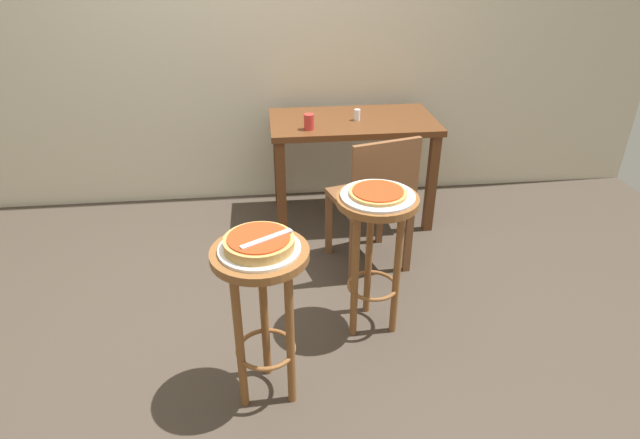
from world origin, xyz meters
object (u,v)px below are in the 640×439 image
at_px(stool_middle, 376,234).
at_px(pizza_middle, 378,192).
at_px(wooden_chair, 374,198).
at_px(pizza_foreground, 259,242).
at_px(serving_plate_middle, 378,196).
at_px(serving_plate_foreground, 259,249).
at_px(dining_table, 352,136).
at_px(pizza_server_knife, 267,239).
at_px(cup_near_edge, 309,122).
at_px(condiment_shaker, 357,115).
at_px(stool_foreground, 262,292).

relative_size(stool_middle, pizza_middle, 2.82).
bearing_deg(wooden_chair, pizza_foreground, -124.80).
height_order(pizza_foreground, serving_plate_middle, pizza_foreground).
distance_m(serving_plate_foreground, dining_table, 1.73).
height_order(serving_plate_middle, dining_table, serving_plate_middle).
xyz_separation_m(pizza_middle, pizza_server_knife, (-0.51, -0.42, 0.04)).
bearing_deg(serving_plate_middle, wooden_chair, 78.53).
bearing_deg(pizza_middle, cup_near_edge, 101.96).
xyz_separation_m(serving_plate_middle, dining_table, (0.09, 1.21, -0.15)).
bearing_deg(serving_plate_foreground, dining_table, 68.56).
bearing_deg(dining_table, pizza_foreground, -111.44).
height_order(dining_table, pizza_server_knife, pizza_server_knife).
xyz_separation_m(dining_table, pizza_server_knife, (-0.60, -1.63, 0.20)).
height_order(dining_table, condiment_shaker, condiment_shaker).
bearing_deg(pizza_server_knife, dining_table, 39.00).
distance_m(serving_plate_middle, pizza_middle, 0.02).
xyz_separation_m(pizza_foreground, serving_plate_middle, (0.54, 0.40, -0.03)).
bearing_deg(wooden_chair, pizza_server_knife, -122.99).
distance_m(stool_middle, dining_table, 1.21).
distance_m(dining_table, condiment_shaker, 0.16).
bearing_deg(serving_plate_foreground, wooden_chair, 55.20).
xyz_separation_m(pizza_middle, cup_near_edge, (-0.22, 1.03, 0.00)).
bearing_deg(pizza_foreground, pizza_middle, 36.42).
bearing_deg(serving_plate_middle, pizza_foreground, -143.58).
relative_size(pizza_foreground, serving_plate_middle, 0.79).
relative_size(condiment_shaker, pizza_server_knife, 0.33).
height_order(stool_middle, serving_plate_middle, serving_plate_middle).
bearing_deg(stool_foreground, serving_plate_middle, 36.42).
distance_m(stool_foreground, dining_table, 1.73).
xyz_separation_m(pizza_foreground, condiment_shaker, (0.65, 1.58, -0.02)).
height_order(wooden_chair, pizza_server_knife, wooden_chair).
bearing_deg(stool_middle, pizza_middle, 174.64).
distance_m(stool_foreground, pizza_foreground, 0.23).
bearing_deg(pizza_server_knife, condiment_shaker, 37.95).
relative_size(stool_middle, cup_near_edge, 7.63).
bearing_deg(pizza_foreground, stool_middle, 36.42).
bearing_deg(dining_table, pizza_middle, -94.15).
height_order(serving_plate_foreground, pizza_middle, pizza_middle).
xyz_separation_m(stool_foreground, dining_table, (0.63, 1.61, 0.06)).
bearing_deg(stool_middle, stool_foreground, -143.58).
relative_size(cup_near_edge, wooden_chair, 0.11).
xyz_separation_m(cup_near_edge, condiment_shaker, (0.33, 0.15, -0.01)).
bearing_deg(pizza_server_knife, stool_foreground, 115.58).
bearing_deg(serving_plate_foreground, cup_near_edge, 77.25).
bearing_deg(stool_foreground, pizza_foreground, 90.00).
bearing_deg(cup_near_edge, serving_plate_foreground, -102.75).
bearing_deg(cup_near_edge, serving_plate_middle, -78.04).
bearing_deg(pizza_middle, serving_plate_middle, 0.00).
relative_size(pizza_middle, cup_near_edge, 2.70).
relative_size(pizza_foreground, condiment_shaker, 3.74).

